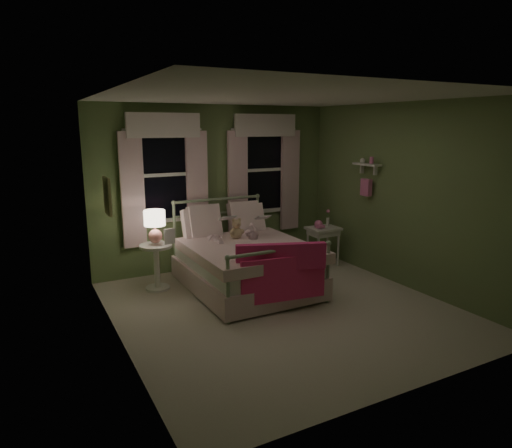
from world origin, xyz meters
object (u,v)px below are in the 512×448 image
teddy_bear (236,230)px  nightstand_right (323,233)px  table_lamp (155,223)px  bed (245,262)px  nightstand_left (157,260)px  child_left (214,221)px  child_right (249,218)px

teddy_bear → nightstand_right: teddy_bear is taller
table_lamp → nightstand_right: 2.77m
bed → nightstand_left: (-1.12, 0.54, 0.03)m
bed → child_left: bearing=123.6°
bed → table_lamp: (-1.12, 0.54, 0.57)m
bed → nightstand_right: bearing=12.1°
nightstand_left → nightstand_right: (2.73, -0.19, 0.13)m
child_left → nightstand_right: size_ratio=1.12×
nightstand_left → child_left: bearing=-7.9°
bed → nightstand_left: bed is taller
nightstand_left → table_lamp: bearing=-90.0°
teddy_bear → table_lamp: table_lamp is taller
child_left → child_right: 0.56m
teddy_bear → table_lamp: bearing=166.2°
bed → teddy_bear: bed is taller
table_lamp → nightstand_left: bearing=90.0°
nightstand_left → nightstand_right: 2.74m
child_right → teddy_bear: bearing=47.1°
child_right → nightstand_left: child_right is taller
bed → nightstand_right: (1.61, 0.34, 0.17)m
teddy_bear → nightstand_left: teddy_bear is taller
table_lamp → nightstand_right: (2.73, -0.19, -0.40)m
nightstand_left → child_right: bearing=-4.7°
teddy_bear → bed: bearing=-90.0°
child_left → teddy_bear: size_ratio=2.31×
teddy_bear → child_left: bearing=150.5°
teddy_bear → table_lamp: (-1.12, 0.27, 0.16)m
child_left → nightstand_right: child_left is taller
child_left → child_right: (0.56, 0.00, -0.00)m
nightstand_right → teddy_bear: bearing=-177.1°
child_left → nightstand_right: bearing=-173.6°
nightstand_left → nightstand_right: size_ratio=1.02×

